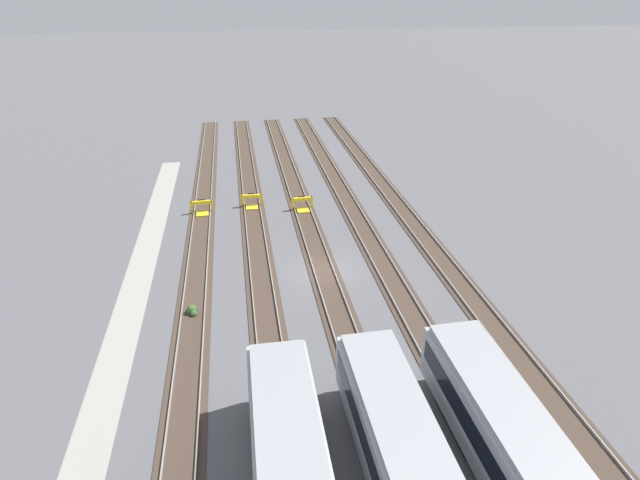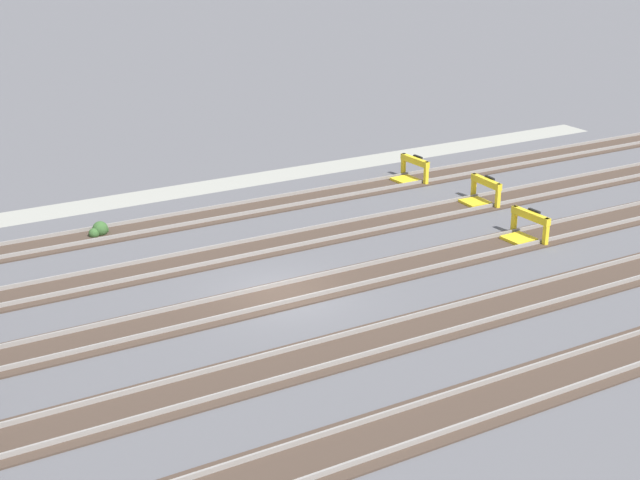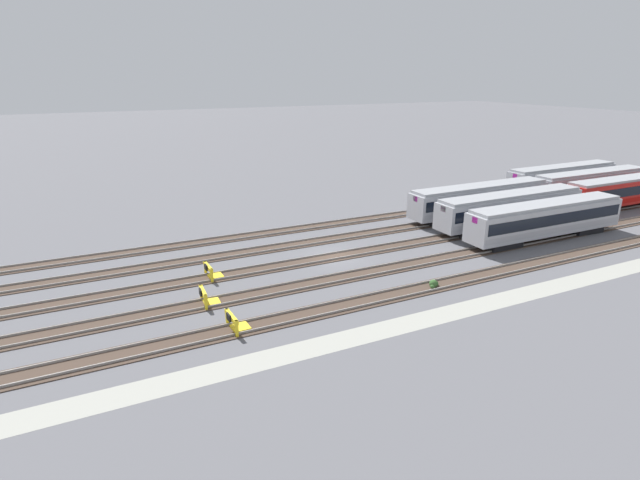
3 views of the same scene
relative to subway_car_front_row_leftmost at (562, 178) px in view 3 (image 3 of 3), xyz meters
The scene contains 17 objects.
ground_plane 40.61m from the subway_car_front_row_leftmost, 167.15° to the right, with size 400.00×400.00×0.00m, color #5B5B60.
service_walkway 45.36m from the subway_car_front_row_leftmost, 150.77° to the right, with size 54.00×2.00×0.01m, color #9E9E93.
rail_track_nearest 43.52m from the subway_car_front_row_leftmost, 155.45° to the right, with size 90.00×2.23×0.21m.
rail_track_near_inner 41.84m from the subway_car_front_row_leftmost, 161.10° to the right, with size 90.00×2.23×0.21m.
rail_track_middle 40.61m from the subway_car_front_row_leftmost, 167.15° to the right, with size 90.00×2.24×0.21m.
rail_track_far_inner 39.85m from the subway_car_front_row_leftmost, behind, with size 90.00×2.23×0.21m.
rail_track_farthest 39.59m from the subway_car_front_row_leftmost, behind, with size 90.00×2.23×0.21m.
subway_car_front_row_leftmost is the anchor object (origin of this frame).
subway_car_front_row_left_inner 8.99m from the subway_car_front_row_leftmost, 90.83° to the right, with size 18.02×2.96×3.70m.
subway_car_front_row_centre 23.13m from the subway_car_front_row_leftmost, 144.31° to the right, with size 18.02×2.99×3.70m.
subway_car_front_row_right_inner 20.84m from the subway_car_front_row_leftmost, 154.37° to the right, with size 18.02×2.96×3.70m.
subway_car_front_row_rightmost 19.33m from the subway_car_front_row_leftmost, 166.39° to the right, with size 18.02×2.96×3.70m.
subway_car_back_row_leftmost 4.46m from the subway_car_front_row_leftmost, 91.91° to the right, with size 18.03×3.00×3.70m.
bumper_stop_nearest_track 54.42m from the subway_car_front_row_leftmost, 160.62° to the right, with size 1.38×2.01×1.22m.
bumper_stop_near_inner_track 53.78m from the subway_car_front_row_leftmost, 165.40° to the right, with size 1.38×2.01×1.22m.
bumper_stop_middle_track 51.36m from the subway_car_front_row_leftmost, 169.89° to the right, with size 1.37×2.01×1.22m.
weed_clump 40.16m from the subway_car_front_row_leftmost, 153.14° to the right, with size 0.92×0.70×0.64m.
Camera 3 is at (-19.31, -36.67, 15.43)m, focal length 28.00 mm.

